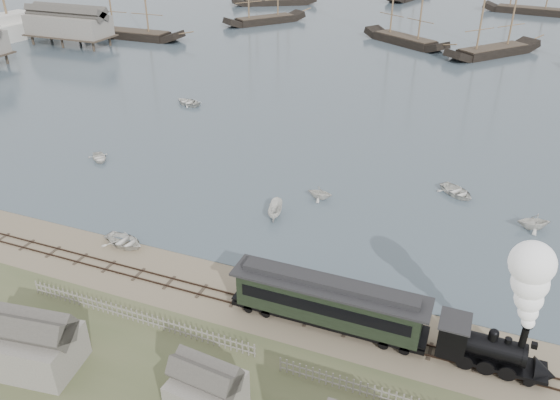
% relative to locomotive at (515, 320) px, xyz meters
% --- Properties ---
extents(ground, '(600.00, 600.00, 0.00)m').
position_rel_locomotive_xyz_m(ground, '(-18.68, 2.00, -4.39)').
color(ground, gray).
rests_on(ground, ground).
extents(rail_track, '(120.00, 1.80, 0.16)m').
position_rel_locomotive_xyz_m(rail_track, '(-18.68, 0.00, -4.35)').
color(rail_track, '#31231A').
rests_on(rail_track, ground).
extents(picket_fence_west, '(19.00, 0.10, 1.20)m').
position_rel_locomotive_xyz_m(picket_fence_west, '(-25.18, -5.00, -4.39)').
color(picket_fence_west, gray).
rests_on(picket_fence_west, ground).
extents(shed_left, '(5.00, 4.00, 4.10)m').
position_rel_locomotive_xyz_m(shed_left, '(-28.68, -11.00, -4.39)').
color(shed_left, gray).
rests_on(shed_left, ground).
extents(locomotive, '(7.64, 2.85, 9.53)m').
position_rel_locomotive_xyz_m(locomotive, '(0.00, 0.00, 0.00)').
color(locomotive, black).
rests_on(locomotive, ground).
extents(passenger_coach, '(14.41, 2.78, 3.50)m').
position_rel_locomotive_xyz_m(passenger_coach, '(-12.18, 0.00, -2.19)').
color(passenger_coach, black).
rests_on(passenger_coach, ground).
extents(beached_dinghy, '(3.61, 4.57, 0.85)m').
position_rel_locomotive_xyz_m(beached_dinghy, '(-32.42, 3.30, -3.97)').
color(beached_dinghy, white).
rests_on(beached_dinghy, ground).
extents(rowboat_0, '(3.99, 4.05, 0.69)m').
position_rel_locomotive_xyz_m(rowboat_0, '(-46.20, 17.47, -3.99)').
color(rowboat_0, white).
rests_on(rowboat_0, harbor_water).
extents(rowboat_1, '(2.36, 2.72, 1.40)m').
position_rel_locomotive_xyz_m(rowboat_1, '(-18.65, 18.16, -3.64)').
color(rowboat_1, white).
rests_on(rowboat_1, harbor_water).
extents(rowboat_2, '(3.56, 1.98, 1.30)m').
position_rel_locomotive_xyz_m(rowboat_2, '(-21.65, 13.11, -3.69)').
color(rowboat_2, white).
rests_on(rowboat_2, harbor_water).
extents(rowboat_3, '(4.94, 5.07, 0.86)m').
position_rel_locomotive_xyz_m(rowboat_3, '(-5.42, 24.26, -3.91)').
color(rowboat_3, white).
rests_on(rowboat_3, harbor_water).
extents(rowboat_4, '(3.59, 3.85, 1.65)m').
position_rel_locomotive_xyz_m(rowboat_4, '(2.02, 19.97, -3.51)').
color(rowboat_4, white).
rests_on(rowboat_4, harbor_water).
extents(rowboat_6, '(4.26, 5.06, 0.90)m').
position_rel_locomotive_xyz_m(rowboat_6, '(-46.64, 39.21, -3.89)').
color(rowboat_6, white).
rests_on(rowboat_6, harbor_water).
extents(schooner_3, '(18.48, 20.83, 20.00)m').
position_rel_locomotive_xyz_m(schooner_3, '(-5.02, 88.13, 5.67)').
color(schooner_3, black).
rests_on(schooner_3, harbor_water).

